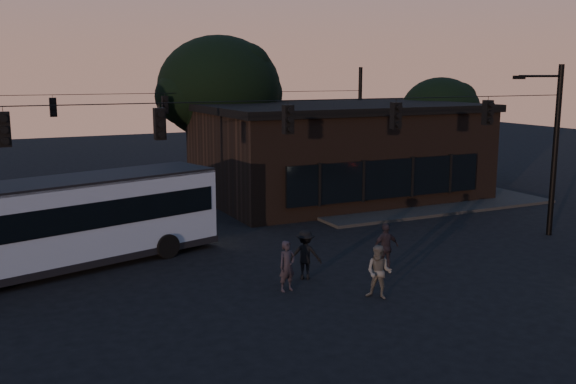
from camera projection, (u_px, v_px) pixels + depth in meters
name	position (u px, v px, depth m)	size (l,w,h in m)	color
ground	(345.00, 310.00, 19.60)	(120.00, 120.00, 0.00)	black
sidewalk_far_right	(399.00, 197.00, 37.12)	(14.00, 10.00, 0.15)	black
building	(338.00, 151.00, 37.09)	(15.40, 10.41, 5.40)	black
tree_behind	(219.00, 88.00, 39.64)	(7.60, 7.60, 9.43)	black
tree_right	(440.00, 111.00, 42.39)	(5.20, 5.20, 6.86)	black
signal_rig_near	(288.00, 151.00, 22.32)	(26.24, 0.30, 7.50)	black
signal_rig_far	(166.00, 125.00, 36.52)	(26.24, 0.30, 7.50)	black
bus	(63.00, 219.00, 23.41)	(12.12, 5.89, 3.33)	#7F8DA2
pedestrian_a	(287.00, 266.00, 21.17)	(0.62, 0.41, 1.70)	black
pedestrian_b	(379.00, 272.00, 20.47)	(0.85, 0.66, 1.74)	#4B4A44
pedestrian_c	(386.00, 247.00, 23.27)	(1.05, 0.44, 1.79)	black
pedestrian_d	(305.00, 254.00, 22.42)	(1.14, 0.65, 1.76)	black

